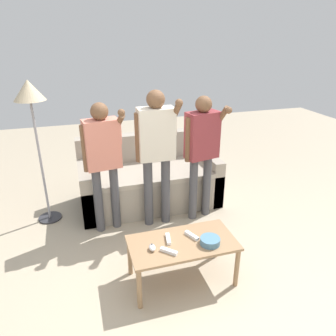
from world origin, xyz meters
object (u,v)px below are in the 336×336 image
at_px(couch, 148,180).
at_px(coffee_table, 182,247).
at_px(game_remote_nunchuk, 152,248).
at_px(player_center, 156,144).
at_px(game_remote_wand_spare, 192,236).
at_px(snack_bowl, 210,241).
at_px(player_left, 103,154).
at_px(floor_lamp, 31,102).
at_px(game_remote_wand_near, 169,251).
at_px(game_remote_wand_far, 168,239).
at_px(player_right, 202,145).

distance_m(couch, coffee_table, 1.59).
distance_m(game_remote_nunchuk, player_center, 1.24).
xyz_separation_m(game_remote_nunchuk, player_center, (0.33, 1.06, 0.56)).
distance_m(game_remote_nunchuk, game_remote_wand_spare, 0.40).
height_order(coffee_table, snack_bowl, snack_bowl).
height_order(couch, player_left, player_left).
relative_size(floor_lamp, player_left, 1.13).
distance_m(floor_lamp, player_center, 1.43).
height_order(coffee_table, game_remote_wand_spare, game_remote_wand_spare).
relative_size(couch, coffee_table, 1.87).
distance_m(game_remote_wand_near, game_remote_wand_far, 0.18).
height_order(player_center, game_remote_wand_near, player_center).
xyz_separation_m(game_remote_nunchuk, player_left, (-0.26, 1.10, 0.50)).
height_order(coffee_table, player_left, player_left).
relative_size(couch, game_remote_wand_far, 11.58).
distance_m(floor_lamp, player_right, 1.95).
distance_m(game_remote_nunchuk, player_left, 1.24).
xyz_separation_m(coffee_table, snack_bowl, (0.23, -0.10, 0.09)).
distance_m(floor_lamp, player_left, 0.96).
height_order(floor_lamp, player_center, floor_lamp).
relative_size(snack_bowl, game_remote_wand_near, 1.30).
relative_size(snack_bowl, game_remote_wand_far, 1.15).
height_order(coffee_table, floor_lamp, floor_lamp).
bearing_deg(game_remote_wand_far, coffee_table, -27.01).
height_order(player_left, game_remote_wand_spare, player_left).
bearing_deg(game_remote_wand_spare, couch, 91.58).
bearing_deg(snack_bowl, couch, 95.51).
bearing_deg(coffee_table, game_remote_wand_near, -145.69).
xyz_separation_m(snack_bowl, game_remote_wand_far, (-0.34, 0.16, -0.01)).
bearing_deg(game_remote_wand_far, game_remote_wand_spare, -3.48).
bearing_deg(player_left, coffee_table, -62.75).
relative_size(couch, player_right, 1.18).
bearing_deg(game_remote_wand_far, player_left, 113.27).
relative_size(couch, game_remote_nunchuk, 20.50).
bearing_deg(player_center, coffee_table, -92.03).
distance_m(floor_lamp, game_remote_wand_far, 2.09).
bearing_deg(snack_bowl, game_remote_wand_near, -178.10).
relative_size(player_right, game_remote_wand_far, 9.79).
xyz_separation_m(floor_lamp, game_remote_wand_near, (1.08, -1.60, -1.03)).
distance_m(player_center, game_remote_wand_near, 1.28).
relative_size(couch, game_remote_wand_near, 13.15).
bearing_deg(couch, coffee_table, -92.28).
bearing_deg(game_remote_nunchuk, game_remote_wand_far, 28.48).
relative_size(player_left, player_center, 0.93).
relative_size(couch, floor_lamp, 1.06).
xyz_separation_m(game_remote_wand_near, game_remote_wand_spare, (0.27, 0.16, -0.00)).
height_order(couch, player_right, player_right).
height_order(couch, game_remote_wand_near, couch).
xyz_separation_m(player_right, game_remote_wand_near, (-0.75, -1.13, -0.51)).
relative_size(snack_bowl, player_right, 0.12).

